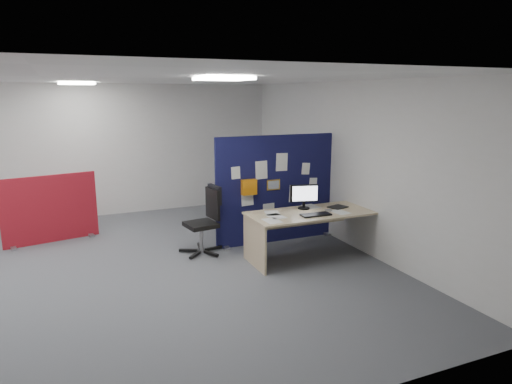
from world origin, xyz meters
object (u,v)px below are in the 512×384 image
object	(u,v)px
main_desk	(309,222)
monitor_main	(304,195)
red_divider	(50,210)
navy_divider	(277,189)
office_chair	(207,216)

from	to	relation	value
main_desk	monitor_main	size ratio (longest dim) A/B	4.49
main_desk	red_divider	size ratio (longest dim) A/B	1.27
main_desk	monitor_main	xyz separation A→B (m)	(-0.00, 0.18, 0.38)
navy_divider	office_chair	distance (m)	1.31
monitor_main	red_divider	distance (m)	4.30
navy_divider	main_desk	size ratio (longest dim) A/B	1.14
red_divider	navy_divider	bearing A→B (deg)	-34.15
monitor_main	red_divider	bearing A→B (deg)	164.08
monitor_main	office_chair	xyz separation A→B (m)	(-1.38, 0.66, -0.34)
monitor_main	red_divider	xyz separation A→B (m)	(-3.67, 2.21, -0.38)
navy_divider	monitor_main	xyz separation A→B (m)	(0.11, -0.73, 0.04)
monitor_main	main_desk	bearing A→B (deg)	-73.50
red_divider	office_chair	distance (m)	2.77
navy_divider	red_divider	size ratio (longest dim) A/B	1.45
navy_divider	office_chair	size ratio (longest dim) A/B	2.09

